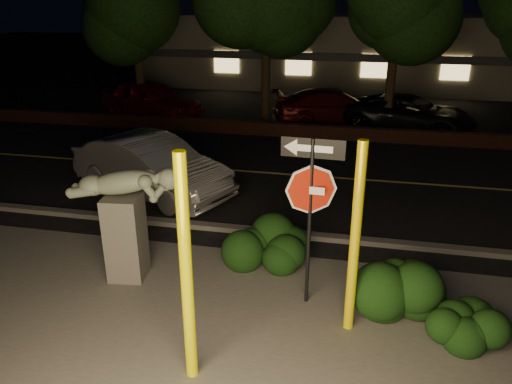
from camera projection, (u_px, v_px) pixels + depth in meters
ground at (317, 148)px, 17.96m from camera, size 90.00×90.00×0.00m
patio at (251, 345)px, 7.99m from camera, size 14.00×6.00×0.02m
road at (307, 176)px, 15.24m from camera, size 80.00×8.00×0.01m
lane_marking at (307, 176)px, 15.24m from camera, size 80.00×0.12×0.00m
curb at (287, 234)px, 11.50m from camera, size 80.00×0.25×0.12m
brick_wall at (320, 132)px, 19.05m from camera, size 40.00×0.35×0.50m
parking_lot at (330, 106)px, 24.31m from camera, size 40.00×12.00×0.01m
building at (341, 47)px, 30.80m from camera, size 22.00×10.20×4.00m
yellow_pole_left at (186, 273)px, 6.73m from camera, size 0.17×0.17×3.46m
yellow_pole_right at (355, 241)px, 7.79m from camera, size 0.16×0.16×3.28m
signpost at (311, 190)px, 8.28m from camera, size 1.05×0.11×3.09m
sculpture at (125, 211)px, 9.38m from camera, size 2.16×0.81×2.30m
hedge_center at (275, 240)px, 10.13m from camera, size 2.35×1.49×1.13m
hedge_right at (387, 281)px, 8.59m from camera, size 2.10×1.45×1.25m
hedge_far_right at (471, 318)px, 7.91m from camera, size 1.43×1.03×0.91m
silver_sedan at (151, 166)px, 13.65m from camera, size 5.12×3.55×1.60m
parked_car_red at (150, 100)px, 21.78m from camera, size 5.29×3.67×1.67m
parked_car_darkred at (334, 107)px, 20.84m from camera, size 5.45×3.61×1.47m
parked_car_dark at (409, 114)px, 19.85m from camera, size 5.54×3.68×1.41m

